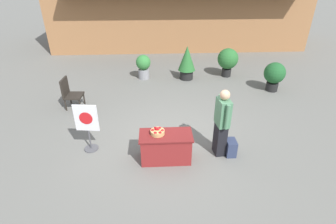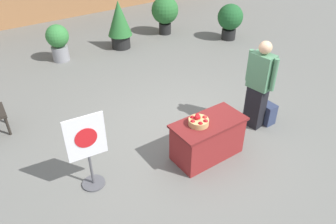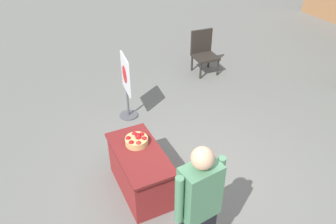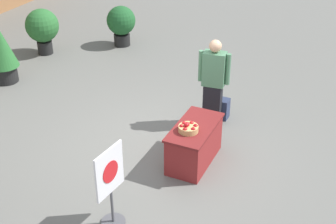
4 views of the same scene
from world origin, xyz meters
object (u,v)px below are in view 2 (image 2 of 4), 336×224
at_px(apple_basket, 199,121).
at_px(person_visitor, 259,85).
at_px(potted_plant_far_left, 165,12).
at_px(potted_plant_far_right, 119,23).
at_px(poster_board, 88,150).
at_px(potted_plant_near_left, 58,41).
at_px(display_table, 208,139).
at_px(potted_plant_near_right, 230,19).
at_px(backpack, 266,113).

xyz_separation_m(apple_basket, person_visitor, (1.54, 0.13, 0.12)).
bearing_deg(apple_basket, potted_plant_far_left, 60.40).
xyz_separation_m(apple_basket, potted_plant_far_right, (1.29, 5.12, -0.03)).
xyz_separation_m(poster_board, potted_plant_near_left, (1.23, 4.82, -0.14)).
xyz_separation_m(poster_board, potted_plant_far_right, (3.01, 4.66, 0.05)).
relative_size(apple_basket, potted_plant_near_left, 0.33).
distance_m(display_table, person_visitor, 1.46).
bearing_deg(potted_plant_near_left, potted_plant_far_right, -5.02).
bearing_deg(potted_plant_near_left, potted_plant_near_right, -16.90).
bearing_deg(apple_basket, potted_plant_far_right, 75.88).
distance_m(apple_basket, potted_plant_near_right, 5.80).
relative_size(display_table, apple_basket, 3.79).
xyz_separation_m(person_visitor, potted_plant_far_right, (-0.25, 4.99, -0.14)).
relative_size(display_table, potted_plant_far_right, 0.91).
distance_m(poster_board, potted_plant_far_right, 5.55).
relative_size(backpack, poster_board, 0.32).
relative_size(potted_plant_near_right, potted_plant_far_right, 0.79).
relative_size(person_visitor, potted_plant_far_right, 1.26).
height_order(display_table, potted_plant_near_left, potted_plant_near_left).
bearing_deg(potted_plant_near_right, apple_basket, -139.23).
relative_size(person_visitor, poster_board, 1.35).
bearing_deg(person_visitor, apple_basket, -2.34).
height_order(poster_board, potted_plant_near_left, poster_board).
distance_m(potted_plant_far_left, potted_plant_near_right, 2.06).
distance_m(display_table, backpack, 1.63).
height_order(backpack, potted_plant_far_left, potted_plant_far_left).
bearing_deg(potted_plant_near_right, potted_plant_far_right, 156.85).
height_order(display_table, apple_basket, apple_basket).
relative_size(poster_board, potted_plant_far_right, 0.94).
bearing_deg(potted_plant_near_left, poster_board, -104.35).
xyz_separation_m(potted_plant_near_left, potted_plant_near_right, (4.89, -1.48, 0.07)).
xyz_separation_m(backpack, potted_plant_far_left, (1.22, 5.29, 0.51)).
distance_m(potted_plant_far_left, potted_plant_far_right, 1.76).
distance_m(display_table, potted_plant_far_right, 5.29).
distance_m(apple_basket, poster_board, 1.79).
xyz_separation_m(display_table, potted_plant_near_right, (4.20, 3.83, 0.28)).
height_order(person_visitor, poster_board, person_visitor).
height_order(apple_basket, poster_board, poster_board).
bearing_deg(display_table, potted_plant_near_left, 97.35).
height_order(person_visitor, potted_plant_near_right, person_visitor).
relative_size(apple_basket, backpack, 0.79).
bearing_deg(display_table, potted_plant_far_left, 62.17).
bearing_deg(potted_plant_far_left, poster_board, -134.25).
relative_size(apple_basket, potted_plant_near_right, 0.30).
bearing_deg(poster_board, potted_plant_near_right, 124.96).
xyz_separation_m(apple_basket, backpack, (1.82, 0.05, -0.57)).
height_order(display_table, potted_plant_far_right, potted_plant_far_right).
xyz_separation_m(backpack, poster_board, (-3.54, 0.41, 0.50)).
distance_m(backpack, potted_plant_far_left, 5.45).
distance_m(potted_plant_far_left, potted_plant_near_left, 3.53).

